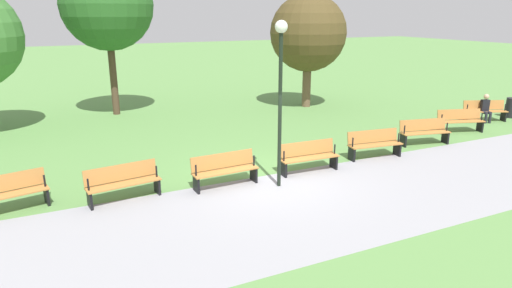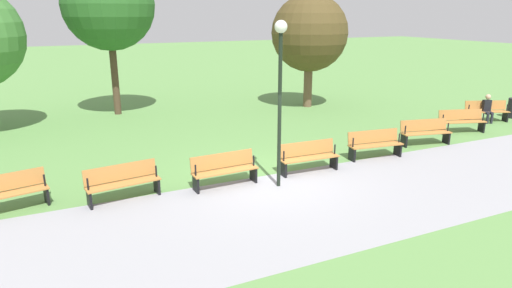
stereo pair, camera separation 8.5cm
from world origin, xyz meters
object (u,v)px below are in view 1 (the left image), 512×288
Objects in this scene: bench_4 at (308,156)px; lamp_post at (281,76)px; bench_6 at (123,182)px; bench_5 at (225,169)px; bench_3 at (374,143)px; tree_2 at (308,33)px; bench_0 at (485,110)px; person_seated at (486,107)px; bench_7 at (6,193)px; tree_1 at (107,5)px; trash_bin at (511,108)px; bench_2 at (424,131)px; bench_1 at (460,120)px.

lamp_post is at bearing 28.25° from bench_4.
bench_5 is at bearing 168.02° from bench_6.
tree_2 is (-2.34, -7.99, 3.10)m from bench_3.
person_seated reaches higher than bench_0.
bench_4 and bench_7 have the same top height.
bench_6 is at bearing 28.40° from person_seated.
tree_2 is at bearing 165.74° from tree_1.
bench_6 is at bearing 6.36° from trash_bin.
bench_2 is 0.43× the size of lamp_post.
bench_1 and bench_5 have the same top height.
bench_1 and bench_7 have the same top height.
trash_bin is at bearing -161.19° from bench_3.
bench_2 is 2.13× the size of trash_bin.
bench_0 is 0.22m from person_seated.
bench_4 is 0.98× the size of bench_7.
bench_7 is at bearing 67.95° from tree_1.
bench_2 is 8.17m from tree_2.
lamp_post is (-6.57, 1.30, 2.53)m from bench_7.
trash_bin is at bearing -159.52° from bench_0.
bench_2 reaches higher than trash_bin.
tree_1 is (-3.97, -9.81, 4.39)m from bench_7.
bench_2 is 1.56× the size of person_seated.
tree_2 is 9.81m from trash_bin.
bench_2 and bench_4 have the same top height.
tree_1 reaches higher than bench_7.
trash_bin is at bearing -152.01° from bench_1.
trash_bin is (-1.82, -0.08, -0.20)m from person_seated.
lamp_post reaches higher than bench_6.
bench_6 and bench_7 have the same top height.
bench_7 is (15.71, 0.66, 0.00)m from bench_1.
bench_0 is 10.54m from bench_4.
bench_4 reaches higher than trash_bin.
trash_bin is (-9.39, -1.93, -0.04)m from bench_3.
lamp_post is (11.53, 2.71, 2.37)m from person_seated.
bench_5 is 2.09× the size of trash_bin.
tree_1 reaches higher than tree_2.
tree_2 reaches higher than bench_1.
bench_1 is 1.02× the size of bench_5.
bench_0 is 5.29m from bench_2.
bench_1 is 5.29m from bench_3.
bench_2 is 5.16m from person_seated.
bench_7 is at bearing 19.19° from bench_1.
person_seated is (-2.40, -0.75, 0.16)m from bench_1.
bench_3 is 8.88m from tree_2.
bench_0 is 0.27× the size of tree_1.
bench_4 is at bearing 26.35° from bench_1.
lamp_post reaches higher than bench_7.
trash_bin is at bearing -155.61° from bench_2.
trash_bin is at bearing -155.89° from person_seated.
bench_0 and bench_3 have the same top height.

